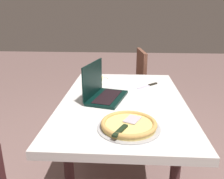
{
  "coord_description": "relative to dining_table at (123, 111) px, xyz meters",
  "views": [
    {
      "loc": [
        -1.53,
        -0.02,
        1.33
      ],
      "look_at": [
        -0.07,
        0.07,
        0.83
      ],
      "focal_mm": 38.36,
      "sensor_mm": 36.0,
      "label": 1
    }
  ],
  "objects": [
    {
      "name": "dining_table",
      "position": [
        0.0,
        0.0,
        0.0
      ],
      "size": [
        1.31,
        0.83,
        0.73
      ],
      "color": "beige",
      "rests_on": "ground_plane"
    },
    {
      "name": "laptop",
      "position": [
        0.01,
        0.15,
        0.14
      ],
      "size": [
        0.38,
        0.29,
        0.25
      ],
      "color": "black",
      "rests_on": "dining_table"
    },
    {
      "name": "pizza_plate",
      "position": [
        0.41,
        0.23,
        0.1
      ],
      "size": [
        0.23,
        0.23,
        0.04
      ],
      "color": "white",
      "rests_on": "dining_table"
    },
    {
      "name": "pizza_tray",
      "position": [
        -0.41,
        -0.04,
        0.11
      ],
      "size": [
        0.33,
        0.33,
        0.04
      ],
      "color": "#9E9EA1",
      "rests_on": "dining_table"
    },
    {
      "name": "table_knife",
      "position": [
        0.32,
        -0.21,
        0.09
      ],
      "size": [
        0.17,
        0.18,
        0.01
      ],
      "color": "#BCB4CC",
      "rests_on": "dining_table"
    },
    {
      "name": "chair_far",
      "position": [
        1.01,
        -0.06,
        -0.13
      ],
      "size": [
        0.49,
        0.49,
        0.9
      ],
      "color": "brown",
      "rests_on": "ground_plane"
    }
  ]
}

